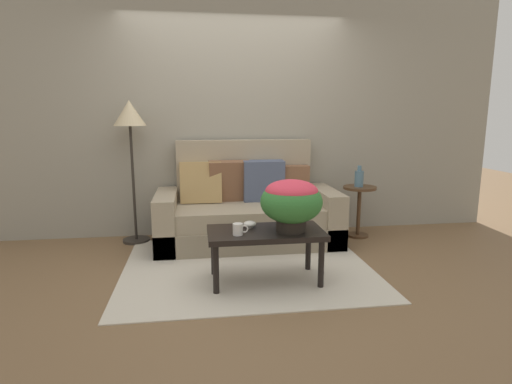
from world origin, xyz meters
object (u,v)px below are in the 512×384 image
(side_table, at_px, (359,202))
(table_vase, at_px, (359,178))
(floor_lamp, at_px, (130,125))
(potted_plant, at_px, (291,200))
(snack_bowl, at_px, (250,224))
(coffee_table, at_px, (265,237))
(coffee_mug, at_px, (238,229))
(couch, at_px, (247,211))

(side_table, distance_m, table_vase, 0.28)
(floor_lamp, relative_size, potted_plant, 3.03)
(potted_plant, distance_m, snack_bowl, 0.42)
(coffee_table, relative_size, potted_plant, 1.89)
(potted_plant, relative_size, table_vase, 2.13)
(side_table, distance_m, floor_lamp, 2.69)
(potted_plant, height_order, snack_bowl, potted_plant)
(floor_lamp, relative_size, coffee_mug, 12.27)
(snack_bowl, bearing_deg, couch, 84.41)
(couch, height_order, coffee_table, couch)
(coffee_mug, bearing_deg, table_vase, 39.54)
(couch, relative_size, side_table, 3.32)
(floor_lamp, relative_size, table_vase, 6.45)
(table_vase, bearing_deg, side_table, 30.58)
(coffee_table, relative_size, table_vase, 4.02)
(couch, distance_m, coffee_table, 1.14)
(potted_plant, bearing_deg, coffee_table, 166.43)
(coffee_mug, bearing_deg, couch, 79.96)
(side_table, distance_m, potted_plant, 1.64)
(side_table, xyz_separation_m, floor_lamp, (-2.53, 0.16, 0.88))
(coffee_table, height_order, coffee_mug, coffee_mug)
(floor_lamp, height_order, snack_bowl, floor_lamp)
(coffee_table, height_order, potted_plant, potted_plant)
(floor_lamp, xyz_separation_m, potted_plant, (1.45, -1.36, -0.58))
(couch, xyz_separation_m, table_vase, (1.28, 0.00, 0.34))
(coffee_mug, bearing_deg, potted_plant, 6.91)
(potted_plant, distance_m, coffee_mug, 0.50)
(coffee_table, distance_m, potted_plant, 0.38)
(couch, xyz_separation_m, coffee_table, (0.02, -1.14, 0.05))
(snack_bowl, bearing_deg, coffee_mug, -121.34)
(side_table, height_order, table_vase, table_vase)
(couch, relative_size, snack_bowl, 17.71)
(couch, xyz_separation_m, coffee_mug, (-0.22, -1.24, 0.15))
(side_table, bearing_deg, potted_plant, -131.96)
(coffee_mug, relative_size, snack_bowl, 1.14)
(couch, bearing_deg, potted_plant, -79.26)
(snack_bowl, relative_size, table_vase, 0.46)
(couch, height_order, side_table, couch)
(floor_lamp, bearing_deg, side_table, -3.67)
(couch, bearing_deg, floor_lamp, 171.95)
(snack_bowl, height_order, table_vase, table_vase)
(couch, relative_size, potted_plant, 3.83)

